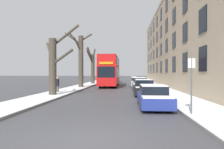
{
  "coord_description": "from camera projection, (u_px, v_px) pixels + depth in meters",
  "views": [
    {
      "loc": [
        1.3,
        -5.77,
        1.99
      ],
      "look_at": [
        -0.57,
        19.66,
        1.86
      ],
      "focal_mm": 32.0,
      "sensor_mm": 36.0,
      "label": 1
    }
  ],
  "objects": [
    {
      "name": "bare_tree_left_1",
      "position": [
        81.0,
        58.0,
        27.33
      ],
      "size": [
        3.9,
        3.54,
        7.85
      ],
      "color": "#423A30",
      "rests_on": "ground"
    },
    {
      "name": "double_decker_bus",
      "position": [
        110.0,
        70.0,
        31.24
      ],
      "size": [
        2.58,
        11.43,
        4.54
      ],
      "color": "red",
      "rests_on": "ground"
    },
    {
      "name": "sidewalk_right",
      "position": [
        140.0,
        80.0,
        58.33
      ],
      "size": [
        2.78,
        130.0,
        0.16
      ],
      "color": "slate",
      "rests_on": "ground"
    },
    {
      "name": "sidewalk_left",
      "position": [
        104.0,
        80.0,
        59.11
      ],
      "size": [
        2.78,
        130.0,
        0.16
      ],
      "color": "slate",
      "rests_on": "ground"
    },
    {
      "name": "bare_tree_left_2",
      "position": [
        92.0,
        66.0,
        37.68
      ],
      "size": [
        1.99,
        3.81,
        6.85
      ],
      "color": "#423A30",
      "rests_on": "ground"
    },
    {
      "name": "street_sign_post",
      "position": [
        191.0,
        83.0,
        9.07
      ],
      "size": [
        0.32,
        0.07,
        2.72
      ],
      "color": "#4C4F54",
      "rests_on": "ground"
    },
    {
      "name": "oncoming_van",
      "position": [
        115.0,
        77.0,
        45.65
      ],
      "size": [
        2.06,
        5.5,
        2.23
      ],
      "color": "white",
      "rests_on": "ground"
    },
    {
      "name": "terrace_facade_right",
      "position": [
        190.0,
        42.0,
        31.1
      ],
      "size": [
        9.1,
        44.29,
        13.78
      ],
      "color": "tan",
      "rests_on": "ground"
    },
    {
      "name": "parked_car_1",
      "position": [
        144.0,
        88.0,
        18.41
      ],
      "size": [
        1.8,
        4.54,
        1.46
      ],
      "color": "black",
      "rests_on": "ground"
    },
    {
      "name": "parked_car_0",
      "position": [
        153.0,
        97.0,
        11.8
      ],
      "size": [
        1.7,
        4.31,
        1.32
      ],
      "color": "navy",
      "rests_on": "ground"
    },
    {
      "name": "bare_tree_left_0",
      "position": [
        54.0,
        64.0,
        17.42
      ],
      "size": [
        3.21,
        2.43,
        6.65
      ],
      "color": "#423A30",
      "rests_on": "ground"
    },
    {
      "name": "parked_car_2",
      "position": [
        140.0,
        84.0,
        24.36
      ],
      "size": [
        1.71,
        4.45,
        1.53
      ],
      "color": "#9EA3AD",
      "rests_on": "ground"
    },
    {
      "name": "parked_car_3",
      "position": [
        137.0,
        82.0,
        29.67
      ],
      "size": [
        1.84,
        4.51,
        1.39
      ],
      "color": "silver",
      "rests_on": "ground"
    },
    {
      "name": "pedestrian_left_sidewalk",
      "position": [
        57.0,
        84.0,
        19.78
      ],
      "size": [
        0.36,
        0.36,
        1.67
      ],
      "rotation": [
        0.0,
        0.0,
        2.6
      ],
      "color": "#4C4742",
      "rests_on": "ground"
    },
    {
      "name": "ground_plane",
      "position": [
        82.0,
        141.0,
        5.86
      ],
      "size": [
        320.0,
        320.0,
        0.0
      ],
      "primitive_type": "plane",
      "color": "#424247"
    }
  ]
}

